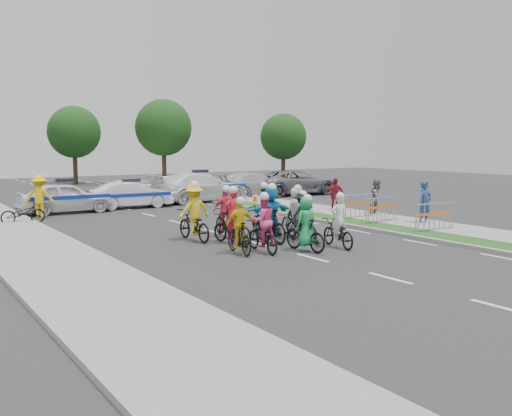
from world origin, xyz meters
TOP-DOWN VIEW (x-y plane):
  - ground at (0.00, 0.00)m, footprint 90.00×90.00m
  - curb_right at (5.10, 5.00)m, footprint 0.20×60.00m
  - grass_strip at (5.80, 5.00)m, footprint 1.20×60.00m
  - sidewalk_right at (7.60, 5.00)m, footprint 2.40×60.00m
  - sidewalk_left at (-6.50, 5.00)m, footprint 3.00×60.00m
  - rider_0 at (1.74, 0.88)m, footprint 0.90×1.82m
  - rider_1 at (0.48, 0.93)m, footprint 0.79×1.72m
  - rider_2 at (-0.70, 1.54)m, footprint 0.83×1.87m
  - rider_3 at (-1.44, 1.69)m, footprint 0.91×1.69m
  - rider_4 at (1.70, 2.69)m, footprint 0.94×1.67m
  - rider_5 at (0.48, 2.80)m, footprint 1.61×1.92m
  - rider_6 at (-0.72, 3.30)m, footprint 0.94×1.97m
  - rider_7 at (1.96, 3.33)m, footprint 0.80×1.78m
  - rider_8 at (1.15, 4.26)m, footprint 1.00×1.97m
  - rider_9 at (-0.21, 4.60)m, footprint 0.97×1.81m
  - rider_10 at (-1.49, 4.52)m, footprint 1.16×2.03m
  - police_car_0 at (-2.99, 14.84)m, footprint 4.38×1.81m
  - police_car_1 at (0.44, 15.19)m, footprint 4.15×1.69m
  - police_car_2 at (4.81, 15.92)m, footprint 5.86×2.64m
  - civilian_sedan at (8.94, 16.76)m, footprint 5.53×2.89m
  - civilian_suv at (12.05, 16.55)m, footprint 5.84×3.00m
  - spectator_0 at (7.93, 2.63)m, footprint 0.66×0.44m
  - spectator_1 at (8.33, 5.65)m, footprint 0.99×0.88m
  - spectator_2 at (7.91, 8.03)m, footprint 1.05×0.75m
  - marshal_hiviz at (-4.44, 13.57)m, footprint 1.42×1.22m
  - barrier_0 at (6.70, 1.13)m, footprint 2.02×0.60m
  - barrier_1 at (6.70, 3.81)m, footprint 2.04×0.72m
  - barrier_2 at (6.70, 5.34)m, footprint 2.01×0.56m
  - cone_0 at (4.28, 7.86)m, footprint 0.40×0.40m
  - cone_1 at (6.67, 13.10)m, footprint 0.40×0.40m
  - parked_bike at (-5.47, 12.06)m, footprint 1.75×0.66m
  - tree_1 at (9.00, 30.00)m, footprint 4.55×4.55m
  - tree_2 at (18.00, 26.00)m, footprint 3.85×3.85m
  - tree_4 at (3.00, 34.00)m, footprint 4.20×4.20m

SIDE VIEW (x-z plane):
  - ground at x=0.00m, z-range 0.00..0.00m
  - grass_strip at x=5.80m, z-range 0.00..0.11m
  - curb_right at x=5.10m, z-range 0.00..0.12m
  - sidewalk_right at x=7.60m, z-range 0.00..0.13m
  - sidewalk_left at x=-6.50m, z-range 0.00..0.13m
  - cone_0 at x=4.28m, z-range -0.01..0.69m
  - cone_1 at x=6.67m, z-range -0.01..0.69m
  - parked_bike at x=-5.47m, z-range 0.00..0.91m
  - barrier_0 at x=6.70m, z-range 0.00..1.12m
  - barrier_1 at x=6.70m, z-range 0.00..1.12m
  - barrier_2 at x=6.70m, z-range 0.00..1.12m
  - rider_0 at x=1.74m, z-range -0.30..1.48m
  - rider_6 at x=-0.72m, z-range -0.33..1.60m
  - rider_4 at x=1.70m, z-range -0.18..1.51m
  - police_car_1 at x=0.44m, z-range 0.00..1.34m
  - rider_3 at x=-1.44m, z-range -0.20..1.54m
  - rider_2 at x=-0.70m, z-range -0.24..1.61m
  - rider_1 at x=0.48m, z-range -0.19..1.57m
  - rider_9 at x=-0.21m, z-range -0.21..1.63m
  - rider_8 at x=1.15m, z-range -0.25..1.67m
  - rider_7 at x=1.96m, z-range -0.21..1.65m
  - police_car_0 at x=-2.99m, z-range 0.00..1.48m
  - civilian_sedan at x=8.94m, z-range 0.00..1.53m
  - civilian_suv at x=12.05m, z-range 0.00..1.58m
  - rider_10 at x=-1.49m, z-range -0.24..1.82m
  - spectator_2 at x=7.91m, z-range 0.00..1.65m
  - rider_5 at x=0.48m, z-range -0.17..1.83m
  - police_car_2 at x=4.81m, z-range 0.00..1.67m
  - spectator_1 at x=8.33m, z-range 0.00..1.70m
  - spectator_0 at x=7.93m, z-range 0.00..1.81m
  - marshal_hiviz at x=-4.44m, z-range 0.00..1.91m
  - tree_2 at x=18.00m, z-range 0.95..6.72m
  - tree_4 at x=3.00m, z-range 1.04..7.34m
  - tree_1 at x=9.00m, z-range 1.12..7.95m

